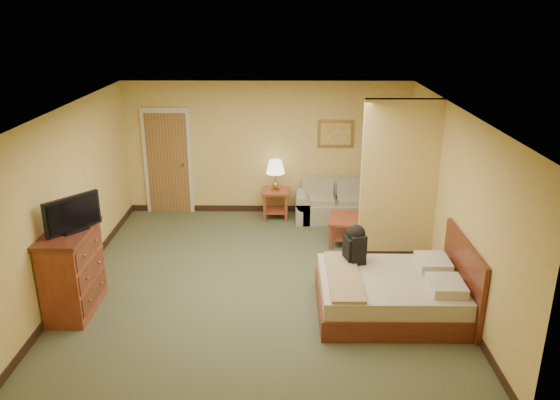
{
  "coord_description": "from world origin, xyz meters",
  "views": [
    {
      "loc": [
        0.36,
        -7.31,
        3.91
      ],
      "look_at": [
        0.27,
        0.6,
        1.09
      ],
      "focal_mm": 35.0,
      "sensor_mm": 36.0,
      "label": 1
    }
  ],
  "objects_px": {
    "coffee_table": "(350,225)",
    "dresser": "(73,271)",
    "loveseat": "(335,207)",
    "bed": "(394,292)"
  },
  "relations": [
    {
      "from": "coffee_table",
      "to": "bed",
      "type": "height_order",
      "value": "bed"
    },
    {
      "from": "dresser",
      "to": "bed",
      "type": "relative_size",
      "value": 0.6
    },
    {
      "from": "coffee_table",
      "to": "loveseat",
      "type": "bearing_deg",
      "value": 98.72
    },
    {
      "from": "loveseat",
      "to": "coffee_table",
      "type": "height_order",
      "value": "loveseat"
    },
    {
      "from": "loveseat",
      "to": "bed",
      "type": "distance_m",
      "value": 3.42
    },
    {
      "from": "loveseat",
      "to": "dresser",
      "type": "relative_size",
      "value": 1.3
    },
    {
      "from": "dresser",
      "to": "bed",
      "type": "distance_m",
      "value": 4.31
    },
    {
      "from": "loveseat",
      "to": "coffee_table",
      "type": "relative_size",
      "value": 1.82
    },
    {
      "from": "dresser",
      "to": "bed",
      "type": "height_order",
      "value": "dresser"
    },
    {
      "from": "coffee_table",
      "to": "dresser",
      "type": "distance_m",
      "value": 4.58
    }
  ]
}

